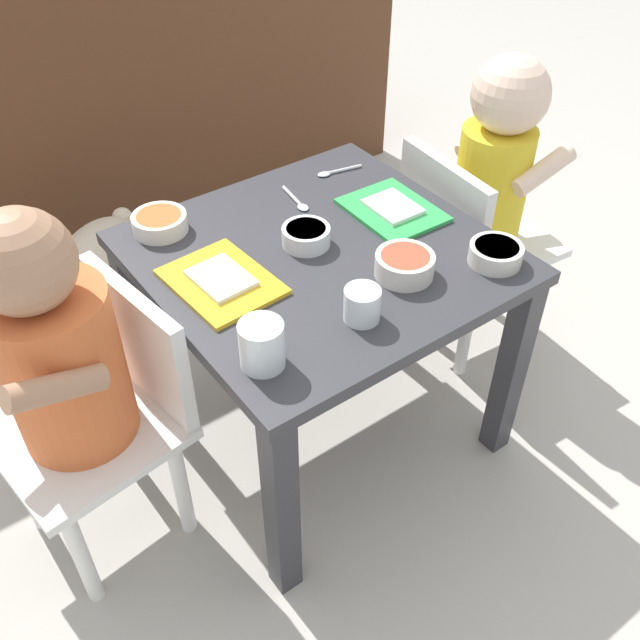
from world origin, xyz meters
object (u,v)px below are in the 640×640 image
at_px(spoon_by_left_tray, 297,201).
at_px(spoon_by_right_tray, 335,172).
at_px(food_tray_left, 221,281).
at_px(veggie_bowl_near, 160,222).
at_px(dining_table, 320,286).
at_px(cereal_bowl_right_side, 306,235).
at_px(food_tray_right, 392,209).
at_px(dog, 92,272).
at_px(water_cup_right, 362,306).
at_px(seated_child_right, 489,178).
at_px(seated_child_left, 66,359).
at_px(water_cup_left, 262,347).
at_px(veggie_bowl_far, 405,264).
at_px(cereal_bowl_left_side, 496,253).

xyz_separation_m(spoon_by_left_tray, spoon_by_right_tray, (0.13, 0.05, 0.00)).
distance_m(food_tray_left, veggie_bowl_near, 0.20).
xyz_separation_m(dining_table, cereal_bowl_right_side, (-0.01, 0.03, 0.10)).
bearing_deg(veggie_bowl_near, food_tray_right, -27.78).
bearing_deg(spoon_by_right_tray, dog, 142.40).
relative_size(food_tray_right, cereal_bowl_right_side, 2.15).
bearing_deg(water_cup_right, seated_child_right, 22.36).
bearing_deg(seated_child_left, spoon_by_left_tray, 14.28).
distance_m(seated_child_right, food_tray_left, 0.65).
xyz_separation_m(seated_child_left, veggie_bowl_near, (0.26, 0.20, 0.04)).
bearing_deg(seated_child_right, spoon_by_right_tray, 146.55).
xyz_separation_m(dining_table, dog, (-0.26, 0.55, -0.19)).
relative_size(food_tray_left, water_cup_left, 2.72).
xyz_separation_m(dog, spoon_by_right_tray, (0.44, -0.34, 0.27)).
distance_m(seated_child_right, water_cup_right, 0.55).
xyz_separation_m(seated_child_right, veggie_bowl_far, (-0.38, -0.16, 0.04)).
relative_size(dog, food_tray_left, 1.85).
height_order(water_cup_right, spoon_by_right_tray, water_cup_right).
distance_m(seated_child_left, spoon_by_left_tray, 0.54).
xyz_separation_m(veggie_bowl_near, cereal_bowl_left_side, (0.42, -0.43, 0.00)).
xyz_separation_m(seated_child_left, cereal_bowl_right_side, (0.45, 0.01, 0.04)).
distance_m(food_tray_right, veggie_bowl_near, 0.43).
bearing_deg(water_cup_left, food_tray_right, 25.51).
distance_m(cereal_bowl_left_side, spoon_by_right_tray, 0.41).
height_order(food_tray_right, water_cup_right, water_cup_right).
relative_size(dog, veggie_bowl_far, 3.73).
relative_size(food_tray_left, cereal_bowl_right_side, 2.35).
distance_m(food_tray_left, veggie_bowl_far, 0.31).
height_order(seated_child_right, cereal_bowl_left_side, seated_child_right).
bearing_deg(dining_table, cereal_bowl_left_side, -42.06).
bearing_deg(cereal_bowl_left_side, veggie_bowl_far, 156.57).
bearing_deg(seated_child_right, spoon_by_left_tray, 161.90).
distance_m(seated_child_right, veggie_bowl_near, 0.69).
height_order(water_cup_left, spoon_by_right_tray, water_cup_left).
bearing_deg(water_cup_right, food_tray_left, 122.95).
distance_m(dog, cereal_bowl_right_side, 0.64).
relative_size(food_tray_right, spoon_by_left_tray, 1.86).
distance_m(food_tray_left, water_cup_left, 0.21).
relative_size(seated_child_left, seated_child_right, 1.02).
bearing_deg(seated_child_right, seated_child_left, -179.88).
bearing_deg(water_cup_left, veggie_bowl_near, 84.87).
height_order(food_tray_left, cereal_bowl_left_side, cereal_bowl_left_side).
bearing_deg(veggie_bowl_far, spoon_by_left_tray, 92.93).
bearing_deg(dog, seated_child_left, -111.24).
height_order(seated_child_left, cereal_bowl_right_side, seated_child_left).
bearing_deg(water_cup_right, spoon_by_left_tray, 71.67).
bearing_deg(water_cup_left, veggie_bowl_far, 7.38).
distance_m(dining_table, seated_child_right, 0.46).
distance_m(dog, water_cup_right, 0.81).
relative_size(veggie_bowl_near, spoon_by_right_tray, 1.00).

